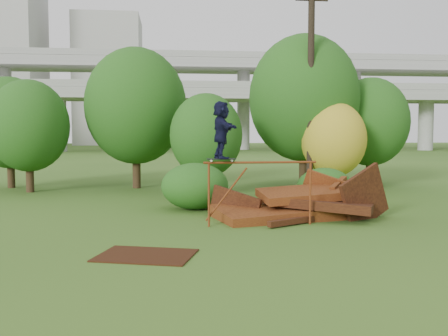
{
  "coord_description": "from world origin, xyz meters",
  "views": [
    {
      "loc": [
        -2.27,
        -12.01,
        2.59
      ],
      "look_at": [
        -0.8,
        2.0,
        1.6
      ],
      "focal_mm": 40.0,
      "sensor_mm": 36.0,
      "label": 1
    }
  ],
  "objects": [
    {
      "name": "flat_plate",
      "position": [
        -2.83,
        -1.55,
        0.01
      ],
      "size": [
        2.29,
        1.91,
        0.03
      ],
      "primitive_type": "cube",
      "rotation": [
        0.0,
        0.0,
        -0.29
      ],
      "color": "black",
      "rests_on": "ground"
    },
    {
      "name": "shrub_right",
      "position": [
        3.02,
        4.78,
        0.69
      ],
      "size": [
        1.96,
        1.8,
        1.39
      ],
      "primitive_type": "ellipsoid",
      "color": "#1B4D14",
      "rests_on": "ground"
    },
    {
      "name": "tree_1",
      "position": [
        -3.93,
        11.71,
        3.85
      ],
      "size": [
        4.73,
        4.73,
        6.58
      ],
      "color": "black",
      "rests_on": "ground"
    },
    {
      "name": "skater",
      "position": [
        -0.91,
        1.62,
        2.68
      ],
      "size": [
        0.72,
        1.52,
        1.58
      ],
      "primitive_type": "imported",
      "rotation": [
        0.0,
        0.0,
        1.75
      ],
      "color": "black",
      "rests_on": "skateboard"
    },
    {
      "name": "tree_3",
      "position": [
        3.97,
        11.19,
        4.23
      ],
      "size": [
        5.22,
        5.22,
        7.24
      ],
      "color": "black",
      "rests_on": "ground"
    },
    {
      "name": "building_right",
      "position": [
        -16.0,
        102.0,
        14.0
      ],
      "size": [
        14.0,
        14.0,
        28.0
      ],
      "primitive_type": "cube",
      "color": "#9E9E99",
      "rests_on": "ground"
    },
    {
      "name": "freeway_overpass",
      "position": [
        0.0,
        62.92,
        10.32
      ],
      "size": [
        160.0,
        15.0,
        13.7
      ],
      "color": "gray",
      "rests_on": "ground"
    },
    {
      "name": "shrub_left",
      "position": [
        -1.5,
        4.83,
        0.79
      ],
      "size": [
        2.29,
        2.11,
        1.59
      ],
      "primitive_type": "ellipsoid",
      "color": "#1B4D14",
      "rests_on": "ground"
    },
    {
      "name": "tree_2",
      "position": [
        -0.85,
        8.5,
        2.5
      ],
      "size": [
        3.0,
        3.0,
        4.23
      ],
      "color": "black",
      "rests_on": "ground"
    },
    {
      "name": "tree_4",
      "position": [
        4.82,
        9.31,
        2.31
      ],
      "size": [
        2.87,
        2.87,
        3.96
      ],
      "color": "black",
      "rests_on": "ground"
    },
    {
      "name": "scrap_pile",
      "position": [
        1.52,
        2.8,
        0.37
      ],
      "size": [
        5.59,
        3.28,
        2.09
      ],
      "color": "#3D140B",
      "rests_on": "ground"
    },
    {
      "name": "tree_5",
      "position": [
        7.49,
        11.78,
        3.14
      ],
      "size": [
        3.79,
        3.79,
        5.32
      ],
      "color": "black",
      "rests_on": "ground"
    },
    {
      "name": "ground",
      "position": [
        0.0,
        0.0,
        0.0
      ],
      "size": [
        240.0,
        240.0,
        0.0
      ],
      "primitive_type": "plane",
      "color": "#2D5116",
      "rests_on": "ground"
    },
    {
      "name": "utility_pole",
      "position": [
        3.66,
        8.96,
        4.54
      ],
      "size": [
        1.4,
        0.28,
        8.93
      ],
      "color": "black",
      "rests_on": "ground"
    },
    {
      "name": "tree_0",
      "position": [
        -8.47,
        10.52,
        2.91
      ],
      "size": [
        3.49,
        3.49,
        4.92
      ],
      "color": "black",
      "rests_on": "ground"
    },
    {
      "name": "grind_rail",
      "position": [
        0.18,
        1.65,
        1.34
      ],
      "size": [
        3.19,
        0.14,
        1.81
      ],
      "color": "maroon",
      "rests_on": "ground"
    },
    {
      "name": "tree_6",
      "position": [
        -9.85,
        12.43,
        3.07
      ],
      "size": [
        3.75,
        3.75,
        5.24
      ],
      "color": "black",
      "rests_on": "ground"
    },
    {
      "name": "skateboard",
      "position": [
        -0.91,
        1.62,
        1.87
      ],
      "size": [
        0.8,
        0.23,
        0.08
      ],
      "rotation": [
        0.0,
        0.0,
        0.02
      ],
      "color": "black",
      "rests_on": "grind_rail"
    }
  ]
}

